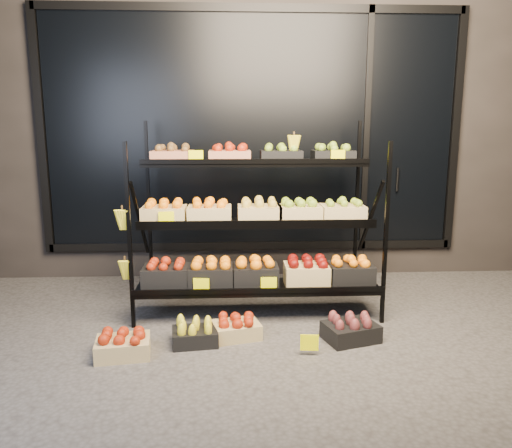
{
  "coord_description": "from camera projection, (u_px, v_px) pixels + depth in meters",
  "views": [
    {
      "loc": [
        -0.21,
        -3.69,
        1.62
      ],
      "look_at": [
        -0.01,
        0.55,
        0.78
      ],
      "focal_mm": 35.0,
      "sensor_mm": 36.0,
      "label": 1
    }
  ],
  "objects": [
    {
      "name": "floor_crate_right",
      "position": [
        351.0,
        329.0,
        3.81
      ],
      "size": [
        0.46,
        0.39,
        0.2
      ],
      "rotation": [
        0.0,
        0.0,
        0.3
      ],
      "color": "black",
      "rests_on": "ground"
    },
    {
      "name": "tag_floor_b",
      "position": [
        309.0,
        348.0,
        3.55
      ],
      "size": [
        0.13,
        0.01,
        0.12
      ],
      "primitive_type": "cube",
      "color": "#FFFE00",
      "rests_on": "ground"
    },
    {
      "name": "floor_crate_midleft",
      "position": [
        195.0,
        333.0,
        3.74
      ],
      "size": [
        0.37,
        0.29,
        0.18
      ],
      "rotation": [
        0.0,
        0.0,
        0.12
      ],
      "color": "black",
      "rests_on": "ground"
    },
    {
      "name": "display_rack",
      "position": [
        255.0,
        222.0,
        4.38
      ],
      "size": [
        2.18,
        1.02,
        1.66
      ],
      "color": "black",
      "rests_on": "ground"
    },
    {
      "name": "ground",
      "position": [
        260.0,
        334.0,
        3.94
      ],
      "size": [
        24.0,
        24.0,
        0.0
      ],
      "primitive_type": "plane",
      "color": "#514F4C",
      "rests_on": "ground"
    },
    {
      "name": "floor_crate_left",
      "position": [
        123.0,
        344.0,
        3.55
      ],
      "size": [
        0.41,
        0.33,
        0.19
      ],
      "rotation": [
        0.0,
        0.0,
        0.14
      ],
      "color": "tan",
      "rests_on": "ground"
    },
    {
      "name": "floor_crate_midright",
      "position": [
        236.0,
        327.0,
        3.86
      ],
      "size": [
        0.4,
        0.34,
        0.18
      ],
      "rotation": [
        0.0,
        0.0,
        0.25
      ],
      "color": "tan",
      "rests_on": "ground"
    },
    {
      "name": "building",
      "position": [
        249.0,
        115.0,
        6.14
      ],
      "size": [
        6.0,
        2.08,
        3.5
      ],
      "color": "#2D2826",
      "rests_on": "ground"
    }
  ]
}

